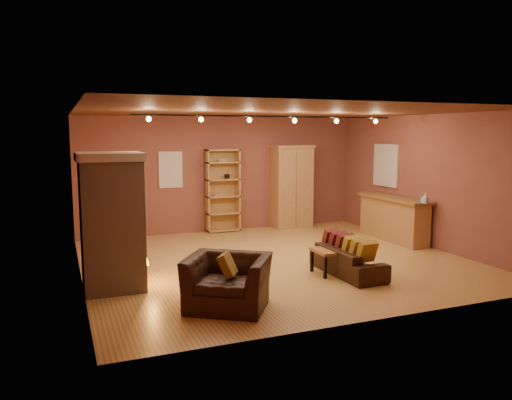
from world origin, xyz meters
name	(u,v)px	position (x,y,z in m)	size (l,w,h in m)	color
floor	(276,261)	(0.00, 0.00, 0.00)	(7.00, 7.00, 0.00)	#AE803D
ceiling	(277,112)	(0.00, 0.00, 2.80)	(7.00, 7.00, 0.00)	brown
back_wall	(223,174)	(0.00, 3.25, 1.40)	(7.00, 0.02, 2.80)	brown
left_wall	(78,196)	(-3.50, 0.00, 1.40)	(0.02, 6.50, 2.80)	brown
right_wall	(427,181)	(3.50, 0.00, 1.40)	(0.02, 6.50, 2.80)	brown
fireplace	(112,221)	(-3.04, -0.60, 1.06)	(1.01, 0.98, 2.12)	tan
back_window	(170,170)	(-1.30, 3.23, 1.55)	(0.56, 0.04, 0.86)	silver
bookcase	(222,190)	(-0.05, 3.14, 1.03)	(0.83, 0.32, 2.03)	tan
armoire	(292,186)	(1.77, 2.98, 1.06)	(1.04, 0.59, 2.11)	tan
bar_counter	(393,218)	(3.20, 0.69, 0.50)	(0.56, 2.07, 0.99)	tan
tissue_box	(425,199)	(3.15, -0.38, 1.08)	(0.16, 0.16, 0.23)	#89B3DB
right_window	(386,165)	(3.47, 1.40, 1.65)	(0.05, 0.90, 1.00)	silver
loveseat	(348,255)	(0.78, -1.27, 0.34)	(0.48, 1.60, 0.70)	black
armchair	(228,273)	(-1.67, -2.08, 0.49)	(1.33, 1.21, 0.97)	black
coffee_table	(331,253)	(0.52, -1.14, 0.37)	(0.57, 0.57, 0.43)	olive
track_rail	(273,118)	(0.00, 0.20, 2.69)	(5.20, 0.09, 0.13)	black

